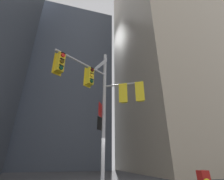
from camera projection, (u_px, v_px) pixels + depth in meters
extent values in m
cube|color=tan|center=(167.00, 39.00, 30.53)|extent=(16.18, 16.18, 45.41)
cube|color=#4C5460|center=(68.00, 88.00, 35.05)|extent=(15.65, 15.65, 31.84)
cylinder|color=#B2B2B5|center=(104.00, 112.00, 8.95)|extent=(0.19, 0.19, 7.82)
cylinder|color=#B2B2B5|center=(83.00, 64.00, 8.78)|extent=(2.92, 1.88, 0.10)
cylinder|color=#B2B2B5|center=(123.00, 84.00, 9.33)|extent=(2.06, 1.25, 0.10)
cube|color=yellow|center=(87.00, 78.00, 8.99)|extent=(0.42, 0.28, 1.14)
cube|color=yellow|center=(90.00, 77.00, 8.88)|extent=(0.47, 0.47, 1.00)
cylinder|color=#360605|center=(92.00, 70.00, 8.90)|extent=(0.20, 0.16, 0.20)
cube|color=black|center=(92.00, 68.00, 8.94)|extent=(0.22, 0.18, 0.02)
cylinder|color=yellow|center=(92.00, 75.00, 8.75)|extent=(0.20, 0.16, 0.20)
cube|color=black|center=(92.00, 74.00, 8.80)|extent=(0.22, 0.18, 0.02)
cylinder|color=#06311C|center=(92.00, 81.00, 8.61)|extent=(0.20, 0.16, 0.20)
cube|color=black|center=(92.00, 79.00, 8.66)|extent=(0.22, 0.18, 0.02)
cube|color=gold|center=(58.00, 64.00, 7.74)|extent=(0.42, 0.28, 1.14)
cube|color=gold|center=(60.00, 63.00, 7.62)|extent=(0.47, 0.47, 1.00)
cylinder|color=red|center=(63.00, 55.00, 7.64)|extent=(0.20, 0.16, 0.20)
cube|color=black|center=(63.00, 53.00, 7.69)|extent=(0.22, 0.18, 0.02)
cylinder|color=#3C2C06|center=(62.00, 61.00, 7.50)|extent=(0.20, 0.16, 0.20)
cube|color=black|center=(62.00, 59.00, 7.54)|extent=(0.22, 0.18, 0.02)
cylinder|color=#06311C|center=(61.00, 68.00, 7.36)|extent=(0.20, 0.16, 0.20)
cube|color=black|center=(62.00, 65.00, 7.40)|extent=(0.22, 0.18, 0.02)
cube|color=yellow|center=(123.00, 93.00, 8.92)|extent=(0.43, 0.27, 1.14)
cube|color=yellow|center=(124.00, 94.00, 9.09)|extent=(0.46, 0.46, 1.00)
cylinder|color=red|center=(124.00, 90.00, 9.41)|extent=(0.20, 0.15, 0.20)
cube|color=black|center=(124.00, 88.00, 9.46)|extent=(0.23, 0.17, 0.02)
cylinder|color=#3C2C06|center=(124.00, 95.00, 9.27)|extent=(0.20, 0.15, 0.20)
cube|color=black|center=(124.00, 93.00, 9.32)|extent=(0.23, 0.17, 0.02)
cylinder|color=#06311C|center=(125.00, 101.00, 9.13)|extent=(0.20, 0.15, 0.20)
cube|color=black|center=(124.00, 99.00, 9.18)|extent=(0.23, 0.17, 0.02)
cube|color=yellow|center=(140.00, 91.00, 8.71)|extent=(0.43, 0.27, 1.14)
cube|color=yellow|center=(140.00, 92.00, 8.88)|extent=(0.46, 0.46, 1.00)
cylinder|color=red|center=(140.00, 88.00, 9.20)|extent=(0.20, 0.15, 0.20)
cube|color=black|center=(140.00, 86.00, 9.25)|extent=(0.23, 0.17, 0.02)
cylinder|color=#3C2C06|center=(140.00, 94.00, 9.06)|extent=(0.20, 0.15, 0.20)
cube|color=black|center=(140.00, 92.00, 9.11)|extent=(0.23, 0.17, 0.02)
cylinder|color=#06311C|center=(141.00, 99.00, 8.92)|extent=(0.20, 0.15, 0.20)
cube|color=black|center=(141.00, 97.00, 8.97)|extent=(0.23, 0.17, 0.02)
cube|color=white|center=(100.00, 65.00, 9.97)|extent=(0.52, 1.30, 0.28)
cube|color=#19479E|center=(100.00, 65.00, 9.97)|extent=(0.50, 1.26, 0.24)
cube|color=red|center=(100.00, 110.00, 9.06)|extent=(0.32, 0.57, 0.80)
cube|color=white|center=(100.00, 110.00, 9.06)|extent=(0.29, 0.54, 0.76)
cube|color=black|center=(100.00, 124.00, 8.80)|extent=(0.44, 0.43, 0.72)
cube|color=white|center=(100.00, 124.00, 8.80)|extent=(0.41, 0.40, 0.68)
cube|color=black|center=(208.00, 178.00, 7.34)|extent=(0.01, 0.29, 0.37)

